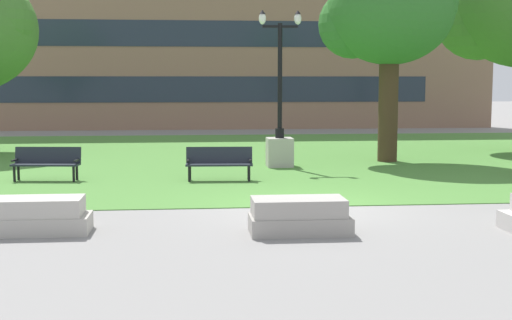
# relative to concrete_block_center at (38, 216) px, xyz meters

# --- Properties ---
(ground_plane) EXTENTS (140.00, 140.00, 0.00)m
(ground_plane) POSITION_rel_concrete_block_center_xyz_m (5.24, 2.10, -0.31)
(ground_plane) COLOR gray
(grass_lawn) EXTENTS (40.00, 20.00, 0.02)m
(grass_lawn) POSITION_rel_concrete_block_center_xyz_m (5.24, 12.10, -0.30)
(grass_lawn) COLOR #4C8438
(grass_lawn) RESTS_ON ground
(concrete_block_center) EXTENTS (1.80, 0.90, 0.64)m
(concrete_block_center) POSITION_rel_concrete_block_center_xyz_m (0.00, 0.00, 0.00)
(concrete_block_center) COLOR #B2ADA3
(concrete_block_center) RESTS_ON ground
(concrete_block_left) EXTENTS (1.80, 0.90, 0.64)m
(concrete_block_left) POSITION_rel_concrete_block_center_xyz_m (4.68, -0.48, 0.00)
(concrete_block_left) COLOR #9E9991
(concrete_block_left) RESTS_ON ground
(park_bench_near_left) EXTENTS (1.85, 0.73, 0.90)m
(park_bench_near_left) POSITION_rel_concrete_block_center_xyz_m (-1.11, 6.69, 0.23)
(park_bench_near_left) COLOR #1E232D
(park_bench_near_left) RESTS_ON grass_lawn
(park_bench_near_right) EXTENTS (1.83, 0.63, 0.90)m
(park_bench_near_right) POSITION_rel_concrete_block_center_xyz_m (3.55, 6.26, 0.23)
(park_bench_near_right) COLOR #1E232D
(park_bench_near_right) RESTS_ON grass_lawn
(lamp_post_left) EXTENTS (1.32, 0.80, 4.85)m
(lamp_post_left) POSITION_rel_concrete_block_center_xyz_m (5.58, 9.17, 0.70)
(lamp_post_left) COLOR #ADA89E
(lamp_post_left) RESTS_ON grass_lawn
(tree_near_left) EXTENTS (4.38, 4.17, 6.74)m
(tree_near_left) POSITION_rel_concrete_block_center_xyz_m (9.31, 10.27, 4.59)
(tree_near_left) COLOR #42301E
(tree_near_left) RESTS_ON grass_lawn
(building_facade_distant) EXTENTS (31.37, 1.03, 13.16)m
(building_facade_distant) POSITION_rel_concrete_block_center_xyz_m (4.25, 26.59, 6.26)
(building_facade_distant) COLOR #8E6B56
(building_facade_distant) RESTS_ON ground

